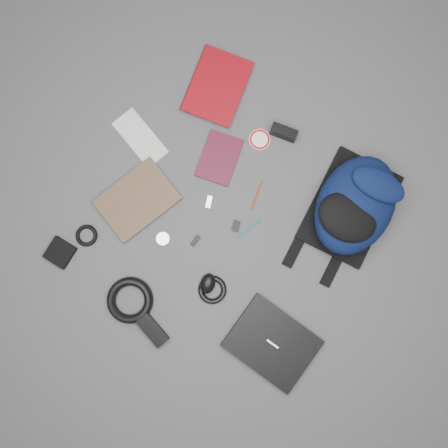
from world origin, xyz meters
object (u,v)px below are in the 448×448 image
Objects in this scene: dvd_case at (219,158)px; mouse at (208,284)px; pouch at (60,253)px; laptop at (272,343)px; compact_camera at (284,132)px; power_brick at (153,330)px; backpack at (355,205)px; textbook_red at (192,77)px; comic_book at (121,179)px.

mouse reaches higher than dvd_case.
laptop is at bearing 11.84° from pouch.
compact_camera is 0.78× the size of power_brick.
compact_camera is at bearing 79.87° from mouse.
backpack is 4.57× the size of pouch.
textbook_red is 3.53× the size of mouse.
comic_book reaches higher than dvd_case.
power_brick is 0.47m from pouch.
mouse reaches higher than pouch.
power_brick is at bearing -102.47° from compact_camera.
laptop is at bearing -54.85° from dvd_case.
mouse is (-0.29, -0.56, -0.07)m from backpack.
mouse reaches higher than textbook_red.
backpack is 0.61m from laptop.
textbook_red is 0.34m from dvd_case.
pouch reaches higher than dvd_case.
comic_book is 3.60× the size of mouse.
textbook_red is 1.45× the size of dvd_case.
mouse is 0.28m from power_brick.
mouse is at bearing 173.34° from laptop.
textbook_red reaches higher than comic_book.
textbook_red is 0.82m from mouse.
laptop reaches higher than comic_book.
compact_camera is at bearing 67.65° from comic_book.
backpack reaches higher than dvd_case.
comic_book is 0.60m from power_brick.
backpack is at bearing 44.73° from mouse.
pouch is at bearing -166.99° from laptop.
compact_camera reaches higher than comic_book.
textbook_red is at bearing 168.72° from compact_camera.
dvd_case is 1.47× the size of power_brick.
backpack is 3.29× the size of power_brick.
compact_camera reaches higher than laptop.
mouse is at bearing -64.32° from textbook_red.
textbook_red is at bearing 88.39° from pouch.
mouse is (0.09, -0.66, -0.01)m from compact_camera.
dvd_case is at bearing 141.65° from laptop.
mouse is at bearing -124.78° from backpack.
backpack is 0.64m from mouse.
mouse is (0.52, -0.14, 0.01)m from comic_book.
comic_book is 3.01× the size of pouch.
dvd_case is at bearing -50.46° from textbook_red.
pouch is at bearing -130.66° from compact_camera.
backpack is at bearing 44.72° from comic_book.
dvd_case is (0.27, 0.29, -0.00)m from comic_book.
pouch is at bearing -144.03° from backpack.
laptop is at bearing 42.85° from power_brick.
mouse is (-0.33, 0.05, 0.01)m from laptop.
dvd_case is at bearing 118.21° from power_brick.
power_brick reaches higher than dvd_case.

